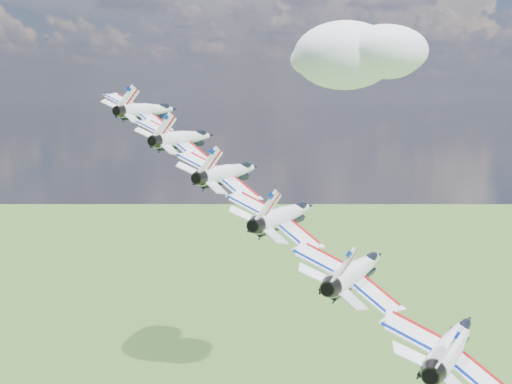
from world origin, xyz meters
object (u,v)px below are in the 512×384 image
(jet_1, at_px, (185,138))
(jet_2, at_px, (230,172))
(jet_5, at_px, (453,343))
(jet_0, at_px, (149,110))
(jet_3, at_px, (285,215))
(jet_4, at_px, (357,270))

(jet_1, height_order, jet_2, jet_1)
(jet_5, bearing_deg, jet_0, 148.83)
(jet_0, height_order, jet_3, jet_0)
(jet_2, height_order, jet_3, jet_2)
(jet_2, xyz_separation_m, jet_5, (28.32, -25.17, -11.14))
(jet_1, height_order, jet_5, jet_1)
(jet_0, distance_m, jet_5, 65.82)
(jet_1, height_order, jet_4, jet_1)
(jet_0, height_order, jet_4, jet_0)
(jet_1, distance_m, jet_5, 52.66)
(jet_2, bearing_deg, jet_3, -31.17)
(jet_2, height_order, jet_4, jet_2)
(jet_0, distance_m, jet_4, 52.66)
(jet_4, height_order, jet_5, jet_4)
(jet_0, relative_size, jet_2, 1.00)
(jet_3, bearing_deg, jet_0, 148.83)
(jet_1, bearing_deg, jet_2, -31.17)
(jet_0, height_order, jet_2, jet_0)
(jet_1, relative_size, jet_4, 1.00)
(jet_2, relative_size, jet_4, 1.00)
(jet_4, bearing_deg, jet_3, 148.83)
(jet_3, relative_size, jet_4, 1.00)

